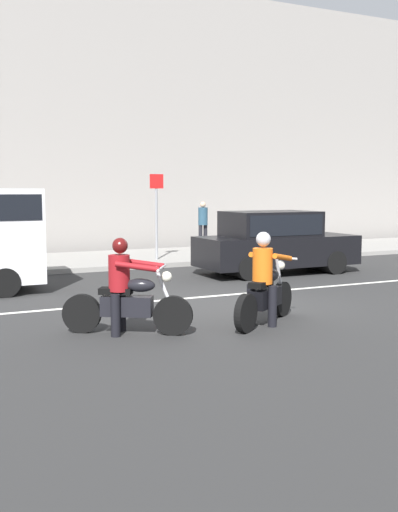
{
  "coord_description": "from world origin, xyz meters",
  "views": [
    {
      "loc": [
        -5.74,
        -10.71,
        2.31
      ],
      "look_at": [
        -1.04,
        -0.85,
        1.11
      ],
      "focal_mm": 42.55,
      "sensor_mm": 36.0,
      "label": 1
    }
  ],
  "objects_px": {
    "parked_sedan_black": "(274,242)",
    "pedestrian_bystander": "(203,222)",
    "motorcycle_with_rider_crimson": "(126,295)",
    "street_sign_post": "(156,208)",
    "motorcycle_with_rider_orange_stripe": "(265,287)"
  },
  "relations": [
    {
      "from": "parked_sedan_black",
      "to": "pedestrian_bystander",
      "type": "relative_size",
      "value": 2.55
    },
    {
      "from": "parked_sedan_black",
      "to": "pedestrian_bystander",
      "type": "distance_m",
      "value": 5.65
    },
    {
      "from": "motorcycle_with_rider_crimson",
      "to": "pedestrian_bystander",
      "type": "bearing_deg",
      "value": 58.44
    },
    {
      "from": "motorcycle_with_rider_crimson",
      "to": "parked_sedan_black",
      "type": "xyz_separation_m",
      "value": [
        5.96,
        4.96,
        0.25
      ]
    },
    {
      "from": "street_sign_post",
      "to": "pedestrian_bystander",
      "type": "xyz_separation_m",
      "value": [
        2.64,
        2.15,
        -0.6
      ]
    },
    {
      "from": "street_sign_post",
      "to": "pedestrian_bystander",
      "type": "height_order",
      "value": "street_sign_post"
    },
    {
      "from": "motorcycle_with_rider_orange_stripe",
      "to": "parked_sedan_black",
      "type": "distance_m",
      "value": 6.4
    },
    {
      "from": "motorcycle_with_rider_crimson",
      "to": "street_sign_post",
      "type": "bearing_deg",
      "value": 65.43
    },
    {
      "from": "pedestrian_bystander",
      "to": "motorcycle_with_rider_crimson",
      "type": "bearing_deg",
      "value": -121.56
    },
    {
      "from": "motorcycle_with_rider_orange_stripe",
      "to": "pedestrian_bystander",
      "type": "relative_size",
      "value": 1.06
    },
    {
      "from": "motorcycle_with_rider_crimson",
      "to": "pedestrian_bystander",
      "type": "distance_m",
      "value": 12.42
    },
    {
      "from": "street_sign_post",
      "to": "motorcycle_with_rider_crimson",
      "type": "bearing_deg",
      "value": -114.57
    },
    {
      "from": "motorcycle_with_rider_orange_stripe",
      "to": "parked_sedan_black",
      "type": "xyz_separation_m",
      "value": [
        3.58,
        5.3,
        0.23
      ]
    },
    {
      "from": "motorcycle_with_rider_orange_stripe",
      "to": "pedestrian_bystander",
      "type": "bearing_deg",
      "value": 69.35
    },
    {
      "from": "motorcycle_with_rider_crimson",
      "to": "street_sign_post",
      "type": "distance_m",
      "value": 9.32
    }
  ]
}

